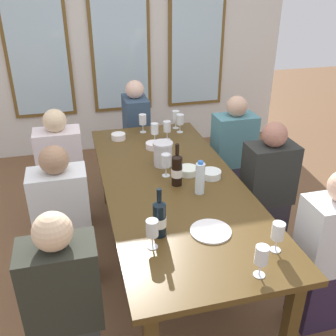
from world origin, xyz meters
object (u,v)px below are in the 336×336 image
object	(u,v)px
wine_bottle_1	(177,170)
tasting_bowl_1	(188,171)
dining_table	(172,190)
seated_person_5	(267,192)
wine_glass_1	(166,161)
wine_glass_5	(143,120)
seated_person_0	(65,308)
tasting_bowl_0	(211,174)
wine_glass_7	(176,116)
wine_bottle_0	(159,218)
wine_glass_8	(167,127)
white_plate_0	(211,231)
water_bottle	(200,178)
wine_glass_0	(152,229)
wine_glass_6	(262,256)
seated_person_4	(63,223)
tasting_bowl_3	(154,145)
seated_person_1	(328,256)
seated_person_2	(62,174)
seated_person_3	(233,156)
seated_person_6	(137,134)
metal_pitcher	(163,154)
wine_glass_2	(180,120)
wine_glass_3	(155,129)
tasting_bowl_2	(118,137)

from	to	relation	value
wine_bottle_1	tasting_bowl_1	size ratio (longest dim) A/B	2.10
dining_table	seated_person_5	bearing A→B (deg)	2.11
wine_glass_1	seated_person_5	distance (m)	0.88
wine_glass_5	seated_person_0	world-z (taller)	seated_person_0
wine_glass_5	tasting_bowl_0	bearing A→B (deg)	-72.88
tasting_bowl_0	wine_glass_7	distance (m)	1.03
wine_bottle_0	wine_glass_8	size ratio (longest dim) A/B	1.74
white_plate_0	water_bottle	bearing A→B (deg)	79.92
wine_glass_0	seated_person_5	bearing A→B (deg)	33.22
wine_glass_6	seated_person_4	world-z (taller)	seated_person_4
wine_glass_1	tasting_bowl_1	bearing A→B (deg)	-3.60
seated_person_4	wine_glass_7	bearing A→B (deg)	43.46
wine_glass_7	tasting_bowl_3	bearing A→B (deg)	-126.51
wine_glass_6	wine_glass_7	xyz separation A→B (m)	(0.14, 2.05, 0.00)
seated_person_1	seated_person_4	bearing A→B (deg)	154.21
tasting_bowl_0	seated_person_2	distance (m)	1.33
seated_person_3	seated_person_6	distance (m)	1.10
metal_pitcher	seated_person_2	bearing A→B (deg)	149.95
tasting_bowl_0	seated_person_3	size ratio (longest dim) A/B	0.13
wine_glass_2	seated_person_6	bearing A→B (deg)	118.77
wine_glass_5	wine_bottle_1	bearing A→B (deg)	-87.89
dining_table	metal_pitcher	size ratio (longest dim) A/B	12.04
wine_glass_2	wine_bottle_0	bearing A→B (deg)	-110.15
wine_glass_5	seated_person_5	xyz separation A→B (m)	(0.80, -0.97, -0.33)
wine_bottle_0	tasting_bowl_0	xyz separation A→B (m)	(0.52, 0.58, -0.09)
seated_person_5	tasting_bowl_3	bearing A→B (deg)	143.10
wine_glass_1	seated_person_0	size ratio (longest dim) A/B	0.16
wine_glass_3	seated_person_3	size ratio (longest dim) A/B	0.16
wine_bottle_0	seated_person_1	world-z (taller)	seated_person_1
white_plate_0	tasting_bowl_0	size ratio (longest dim) A/B	1.62
dining_table	seated_person_5	size ratio (longest dim) A/B	2.06
tasting_bowl_3	wine_glass_0	size ratio (longest dim) A/B	0.80
wine_bottle_0	wine_glass_7	bearing A→B (deg)	71.48
wine_glass_2	wine_glass_7	size ratio (longest dim) A/B	1.00
water_bottle	seated_person_5	xyz separation A→B (m)	(0.65, 0.22, -0.33)
wine_bottle_0	water_bottle	distance (m)	0.54
tasting_bowl_3	seated_person_4	world-z (taller)	seated_person_4
wine_glass_8	wine_glass_3	bearing A→B (deg)	-168.51
wine_glass_8	metal_pitcher	bearing A→B (deg)	-107.56
seated_person_1	seated_person_4	world-z (taller)	same
dining_table	tasting_bowl_0	world-z (taller)	tasting_bowl_0
wine_glass_5	water_bottle	bearing A→B (deg)	-82.52
tasting_bowl_3	seated_person_2	world-z (taller)	seated_person_2
water_bottle	wine_glass_6	bearing A→B (deg)	-87.80
water_bottle	seated_person_2	xyz separation A→B (m)	(-0.93, 0.93, -0.33)
metal_pitcher	tasting_bowl_0	size ratio (longest dim) A/B	1.28
seated_person_4	white_plate_0	bearing A→B (deg)	-36.09
wine_glass_5	seated_person_1	size ratio (longest dim) A/B	0.16
tasting_bowl_2	wine_glass_2	world-z (taller)	wine_glass_2
wine_bottle_1	wine_glass_3	xyz separation A→B (m)	(0.02, 0.79, 0.00)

